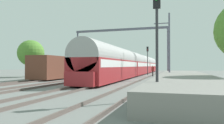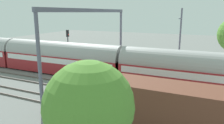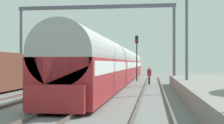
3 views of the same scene
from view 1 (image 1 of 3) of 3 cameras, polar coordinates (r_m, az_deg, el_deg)
name	(u,v)px [view 1 (image 1 of 3)]	position (r m, az deg, el deg)	size (l,w,h in m)	color
ground	(80,83)	(20.32, -8.67, -5.82)	(120.00, 120.00, 0.00)	slate
track_far_west	(31,81)	(23.35, -21.45, -4.94)	(1.52, 60.00, 0.16)	#5F524C
track_west	(63,82)	(21.20, -13.33, -5.39)	(1.52, 60.00, 0.16)	#5F524C
track_east	(99,83)	(19.57, -3.61, -5.78)	(1.52, 60.00, 0.16)	#5F524C
track_far_east	(139,84)	(18.58, 7.50, -6.02)	(1.52, 60.00, 0.16)	#5F524C
platform	(184,79)	(20.31, 19.17, -4.50)	(4.40, 28.00, 0.90)	gray
passenger_train	(137,64)	(39.33, 6.92, -0.62)	(2.93, 49.20, 3.82)	maroon
freight_car	(66,67)	(29.36, -12.56, -1.45)	(2.80, 13.00, 2.70)	brown
person_crossing	(153,70)	(33.74, 11.13, -2.15)	(0.42, 0.27, 1.73)	#252525
railway_signal_near	(157,30)	(10.69, 12.24, 8.54)	(0.36, 0.30, 5.47)	#2D2D33
railway_signal_far	(148,57)	(39.40, 9.75, 1.41)	(0.36, 0.30, 5.28)	#2D2D33
catenary_gantry	(120,41)	(34.56, 2.17, 5.89)	(15.82, 0.28, 7.86)	slate
catenary_pole_east_mid	(169,45)	(25.63, 15.38, 4.49)	(1.90, 0.20, 8.00)	slate
tree_west_background	(31,53)	(33.68, -21.38, 2.29)	(3.93, 3.93, 5.58)	#4C3826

